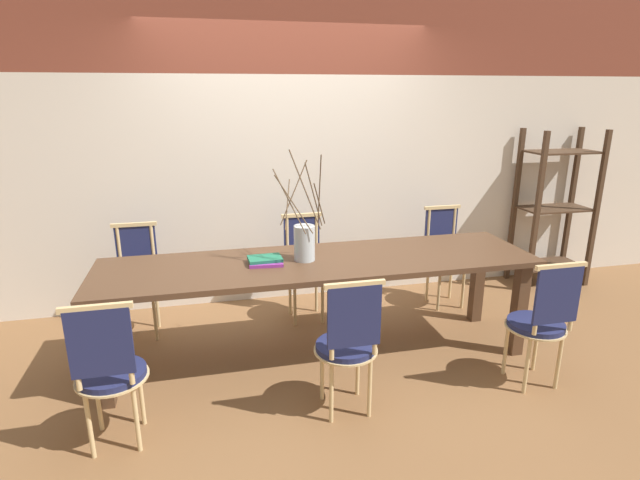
# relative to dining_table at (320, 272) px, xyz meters

# --- Properties ---
(ground_plane) EXTENTS (16.00, 16.00, 0.00)m
(ground_plane) POSITION_rel_dining_table_xyz_m (0.00, 0.00, -0.68)
(ground_plane) COLOR brown
(wall_rear) EXTENTS (12.00, 0.06, 3.20)m
(wall_rear) POSITION_rel_dining_table_xyz_m (0.00, 1.23, 0.92)
(wall_rear) COLOR beige
(wall_rear) RESTS_ON ground_plane
(dining_table) EXTENTS (3.14, 0.81, 0.77)m
(dining_table) POSITION_rel_dining_table_xyz_m (0.00, 0.00, 0.00)
(dining_table) COLOR #4C3321
(dining_table) RESTS_ON ground_plane
(chair_near_leftend) EXTENTS (0.40, 0.40, 0.92)m
(chair_near_leftend) POSITION_rel_dining_table_xyz_m (-1.34, -0.72, -0.18)
(chair_near_leftend) COLOR #1E234C
(chair_near_leftend) RESTS_ON ground_plane
(chair_near_left) EXTENTS (0.40, 0.40, 0.92)m
(chair_near_left) POSITION_rel_dining_table_xyz_m (0.01, -0.72, -0.18)
(chair_near_left) COLOR #1E234C
(chair_near_left) RESTS_ON ground_plane
(chair_near_center) EXTENTS (0.40, 0.40, 0.92)m
(chair_near_center) POSITION_rel_dining_table_xyz_m (1.34, -0.72, -0.18)
(chair_near_center) COLOR #1E234C
(chair_near_center) RESTS_ON ground_plane
(chair_far_leftend) EXTENTS (0.40, 0.40, 0.92)m
(chair_far_leftend) POSITION_rel_dining_table_xyz_m (-1.35, 0.72, -0.18)
(chair_far_leftend) COLOR #1E234C
(chair_far_leftend) RESTS_ON ground_plane
(chair_far_left) EXTENTS (0.40, 0.40, 0.92)m
(chair_far_left) POSITION_rel_dining_table_xyz_m (0.03, 0.72, -0.18)
(chair_far_left) COLOR #1E234C
(chair_far_left) RESTS_ON ground_plane
(chair_far_center) EXTENTS (0.40, 0.40, 0.92)m
(chair_far_center) POSITION_rel_dining_table_xyz_m (1.36, 0.72, -0.18)
(chair_far_center) COLOR #1E234C
(chair_far_center) RESTS_ON ground_plane
(vase_centerpiece) EXTENTS (0.37, 0.38, 0.80)m
(vase_centerpiece) POSITION_rel_dining_table_xyz_m (-0.11, 0.03, 0.23)
(vase_centerpiece) COLOR #B2BCC1
(vase_centerpiece) RESTS_ON dining_table
(book_stack) EXTENTS (0.25, 0.22, 0.04)m
(book_stack) POSITION_rel_dining_table_xyz_m (-0.39, 0.02, 0.11)
(book_stack) COLOR #842D8C
(book_stack) RESTS_ON dining_table
(shelving_rack) EXTENTS (0.72, 0.41, 1.58)m
(shelving_rack) POSITION_rel_dining_table_xyz_m (2.67, 0.96, 0.11)
(shelving_rack) COLOR #422D1E
(shelving_rack) RESTS_ON ground_plane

